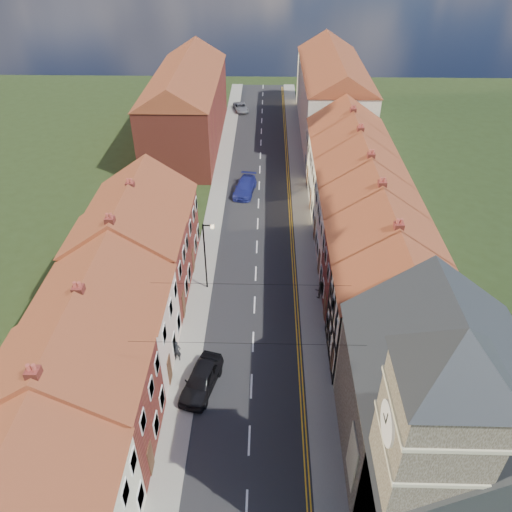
{
  "coord_description": "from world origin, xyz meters",
  "views": [
    {
      "loc": [
        0.81,
        -11.43,
        25.73
      ],
      "look_at": [
        0.07,
        19.68,
        3.5
      ],
      "focal_mm": 35.0,
      "sensor_mm": 36.0,
      "label": 1
    }
  ],
  "objects_px": {
    "car_far": "(245,187)",
    "car_distant": "(241,107)",
    "church": "(445,420)",
    "pedestrian_left": "(177,351)",
    "car_near": "(201,379)",
    "lamppost": "(206,253)",
    "pedestrian_right": "(320,290)"
  },
  "relations": [
    {
      "from": "lamppost",
      "to": "church",
      "type": "bearing_deg",
      "value": -51.7
    },
    {
      "from": "car_far",
      "to": "pedestrian_left",
      "type": "bearing_deg",
      "value": -89.84
    },
    {
      "from": "lamppost",
      "to": "car_near",
      "type": "distance_m",
      "value": 10.55
    },
    {
      "from": "pedestrian_right",
      "to": "lamppost",
      "type": "bearing_deg",
      "value": -21.46
    },
    {
      "from": "lamppost",
      "to": "car_far",
      "type": "distance_m",
      "value": 16.71
    },
    {
      "from": "car_near",
      "to": "pedestrian_right",
      "type": "bearing_deg",
      "value": 62.22
    },
    {
      "from": "church",
      "to": "lamppost",
      "type": "relative_size",
      "value": 2.53
    },
    {
      "from": "lamppost",
      "to": "car_near",
      "type": "bearing_deg",
      "value": -86.55
    },
    {
      "from": "pedestrian_left",
      "to": "car_far",
      "type": "bearing_deg",
      "value": 82.42
    },
    {
      "from": "car_far",
      "to": "car_distant",
      "type": "bearing_deg",
      "value": 102.41
    },
    {
      "from": "pedestrian_left",
      "to": "car_distant",
      "type": "bearing_deg",
      "value": 88.7
    },
    {
      "from": "church",
      "to": "pedestrian_right",
      "type": "bearing_deg",
      "value": 105.26
    },
    {
      "from": "lamppost",
      "to": "pedestrian_left",
      "type": "distance_m",
      "value": 8.41
    },
    {
      "from": "car_far",
      "to": "pedestrian_right",
      "type": "xyz_separation_m",
      "value": [
        6.6,
        -17.38,
        0.17
      ]
    },
    {
      "from": "car_far",
      "to": "pedestrian_right",
      "type": "relative_size",
      "value": 3.21
    },
    {
      "from": "church",
      "to": "pedestrian_right",
      "type": "height_order",
      "value": "church"
    },
    {
      "from": "car_distant",
      "to": "pedestrian_right",
      "type": "bearing_deg",
      "value": -92.02
    },
    {
      "from": "church",
      "to": "pedestrian_left",
      "type": "bearing_deg",
      "value": 148.72
    },
    {
      "from": "lamppost",
      "to": "pedestrian_left",
      "type": "height_order",
      "value": "lamppost"
    },
    {
      "from": "church",
      "to": "car_near",
      "type": "bearing_deg",
      "value": 152.56
    },
    {
      "from": "church",
      "to": "pedestrian_left",
      "type": "xyz_separation_m",
      "value": [
        -14.46,
        8.79,
        -4.97
      ]
    },
    {
      "from": "car_distant",
      "to": "pedestrian_left",
      "type": "bearing_deg",
      "value": -105.13
    },
    {
      "from": "car_near",
      "to": "car_distant",
      "type": "distance_m",
      "value": 52.1
    },
    {
      "from": "lamppost",
      "to": "car_distant",
      "type": "bearing_deg",
      "value": 89.16
    },
    {
      "from": "car_near",
      "to": "car_far",
      "type": "bearing_deg",
      "value": 100.95
    },
    {
      "from": "car_near",
      "to": "car_distant",
      "type": "xyz_separation_m",
      "value": [
        0.0,
        52.1,
        -0.2
      ]
    },
    {
      "from": "lamppost",
      "to": "car_distant",
      "type": "distance_m",
      "value": 42.05
    },
    {
      "from": "car_far",
      "to": "pedestrian_right",
      "type": "bearing_deg",
      "value": -60.58
    },
    {
      "from": "car_distant",
      "to": "car_far",
      "type": "bearing_deg",
      "value": -99.15
    },
    {
      "from": "lamppost",
      "to": "car_near",
      "type": "relative_size",
      "value": 1.35
    },
    {
      "from": "car_near",
      "to": "car_distant",
      "type": "relative_size",
      "value": 1.1
    },
    {
      "from": "car_near",
      "to": "pedestrian_right",
      "type": "distance_m",
      "value": 12.31
    }
  ]
}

